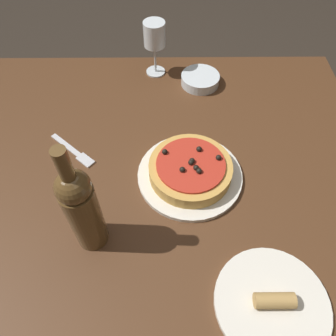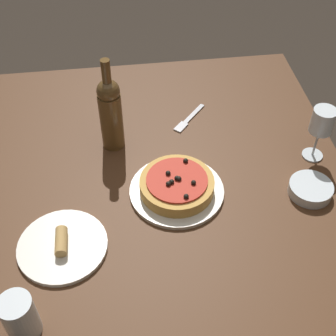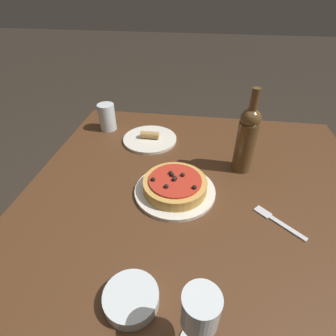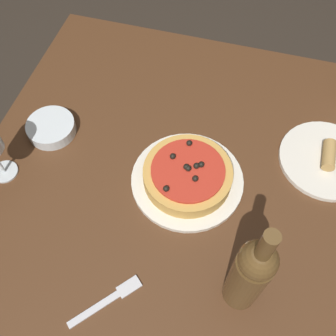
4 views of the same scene
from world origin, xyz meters
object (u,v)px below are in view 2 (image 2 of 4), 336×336
at_px(fork, 188,120).
at_px(side_plate, 62,246).
at_px(dining_table, 162,193).
at_px(wine_glass, 322,123).
at_px(wine_bottle, 110,112).
at_px(pizza, 177,185).
at_px(dinner_plate, 177,191).
at_px(water_cup, 20,317).
at_px(side_bowl, 310,189).

bearing_deg(fork, side_plate, 0.03).
bearing_deg(fork, dining_table, 14.57).
bearing_deg(wine_glass, wine_bottle, -102.46).
bearing_deg(pizza, wine_glass, 102.24).
bearing_deg(dinner_plate, wine_bottle, -143.73).
relative_size(wine_glass, wine_bottle, 0.58).
distance_m(dining_table, water_cup, 0.58).
relative_size(pizza, side_bowl, 1.70).
bearing_deg(pizza, wine_bottle, -143.72).
relative_size(dining_table, fork, 8.58).
xyz_separation_m(wine_glass, side_bowl, (0.14, -0.06, -0.11)).
height_order(wine_glass, wine_bottle, wine_bottle).
xyz_separation_m(dining_table, side_bowl, (0.13, 0.40, 0.10)).
bearing_deg(dining_table, water_cup, -39.46).
bearing_deg(side_plate, dining_table, 128.57).
xyz_separation_m(wine_glass, side_plate, (0.24, -0.74, -0.12)).
distance_m(dinner_plate, side_plate, 0.34).
bearing_deg(wine_glass, fork, -121.80).
xyz_separation_m(dinner_plate, fork, (-0.31, 0.08, -0.00)).
height_order(wine_bottle, water_cup, wine_bottle).
height_order(wine_bottle, fork, wine_bottle).
height_order(wine_bottle, side_plate, wine_bottle).
height_order(wine_glass, fork, wine_glass).
relative_size(dining_table, pizza, 5.59).
height_order(wine_glass, water_cup, wine_glass).
relative_size(wine_bottle, water_cup, 2.55).
relative_size(dinner_plate, side_plate, 1.16).
height_order(dinner_plate, side_plate, side_plate).
xyz_separation_m(pizza, fork, (-0.31, 0.08, -0.03)).
bearing_deg(dining_table, side_plate, -51.43).
height_order(water_cup, fork, water_cup).
bearing_deg(dinner_plate, dining_table, -157.62).
distance_m(dining_table, fork, 0.27).
bearing_deg(water_cup, pizza, 132.47).
bearing_deg(side_plate, water_cup, -19.90).
bearing_deg(wine_glass, water_cup, -61.23).
height_order(pizza, side_bowl, pizza).
relative_size(pizza, side_plate, 0.91).
bearing_deg(dinner_plate, side_bowl, 82.20).
relative_size(pizza, wine_glass, 1.18).
relative_size(dinner_plate, wine_glass, 1.51).
bearing_deg(wine_bottle, fork, 108.60).
distance_m(wine_bottle, side_bowl, 0.61).
distance_m(fork, side_plate, 0.60).
distance_m(wine_glass, wine_bottle, 0.60).
distance_m(wine_glass, fork, 0.42).
bearing_deg(water_cup, side_bowl, 111.93).
height_order(dinner_plate, fork, dinner_plate).
distance_m(water_cup, fork, 0.81).
xyz_separation_m(wine_glass, wine_bottle, (-0.13, -0.59, -0.00)).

